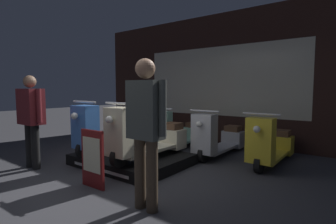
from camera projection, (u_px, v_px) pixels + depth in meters
ground_plane at (103, 184)px, 3.72m from camera, size 30.00×30.00×0.00m
shop_wall_back at (220, 79)px, 6.53m from camera, size 7.56×0.09×3.20m
display_platform at (132, 159)px, 4.71m from camera, size 1.88×1.46×0.19m
scooter_display_left at (112, 132)px, 4.86m from camera, size 0.59×1.76×0.97m
scooter_display_right at (146, 137)px, 4.35m from camera, size 0.59×1.76×0.97m
scooter_backrow_0 at (143, 129)px, 6.51m from camera, size 0.59×1.76×0.97m
scooter_backrow_1 at (177, 133)px, 5.90m from camera, size 0.59×1.76×0.97m
scooter_backrow_2 at (218, 138)px, 5.28m from camera, size 0.59×1.76×0.97m
scooter_backrow_3 at (270, 144)px, 4.67m from camera, size 0.59×1.76×0.97m
person_left_browsing at (31, 113)px, 4.42m from camera, size 0.64×0.27×1.58m
person_right_browsing at (146, 123)px, 2.87m from camera, size 0.55×0.22×1.68m
price_sign_board at (93, 159)px, 3.58m from camera, size 0.44×0.04×0.80m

